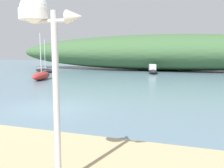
# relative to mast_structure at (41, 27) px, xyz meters

# --- Properties ---
(ground_plane) EXTENTS (120.00, 120.00, 0.00)m
(ground_plane) POSITION_rel_mast_structure_xyz_m (-4.08, 6.37, -3.22)
(ground_plane) COLOR slate
(distant_hill) EXTENTS (47.93, 10.50, 5.34)m
(distant_hill) POSITION_rel_mast_structure_xyz_m (-2.36, 34.04, -0.54)
(distant_hill) COLOR #3D6038
(distant_hill) RESTS_ON ground
(mast_structure) EXTENTS (1.23, 0.57, 3.60)m
(mast_structure) POSITION_rel_mast_structure_xyz_m (0.00, 0.00, 0.00)
(mast_structure) COLOR silver
(mast_structure) RESTS_ON beach_sand
(sailboat_mid_channel) EXTENTS (1.88, 3.80, 4.58)m
(sailboat_mid_channel) POSITION_rel_mast_structure_xyz_m (-11.78, 17.05, -2.80)
(sailboat_mid_channel) COLOR #B72D28
(sailboat_mid_channel) RESTS_ON ground
(motorboat_by_sandbar) EXTENTS (1.88, 3.26, 1.19)m
(motorboat_by_sandbar) POSITION_rel_mast_structure_xyz_m (-2.46, 27.56, -2.79)
(motorboat_by_sandbar) COLOR black
(motorboat_by_sandbar) RESTS_ON ground
(sailboat_east_reach) EXTENTS (3.73, 1.88, 4.43)m
(sailboat_east_reach) POSITION_rel_mast_structure_xyz_m (-16.42, 24.71, -2.92)
(sailboat_east_reach) COLOR black
(sailboat_east_reach) RESTS_ON ground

